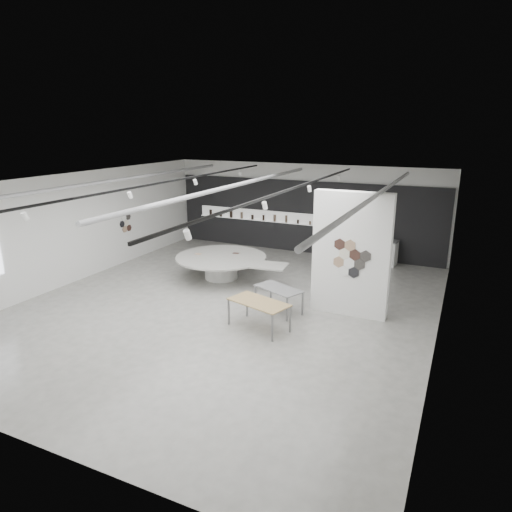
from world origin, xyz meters
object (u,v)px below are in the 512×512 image
at_px(display_island, 223,264).
at_px(sample_table_stone, 279,290).
at_px(sample_table_wood, 259,304).
at_px(kitchen_counter, 375,251).
at_px(partition_column, 351,255).

xyz_separation_m(display_island, sample_table_stone, (2.98, -1.98, 0.13)).
bearing_deg(sample_table_wood, kitchen_counter, 77.69).
xyz_separation_m(partition_column, sample_table_wood, (-1.95, -2.04, -1.08)).
bearing_deg(sample_table_wood, partition_column, 46.22).
distance_m(display_island, sample_table_wood, 4.43).
bearing_deg(kitchen_counter, sample_table_stone, -99.37).
bearing_deg(kitchen_counter, display_island, -131.98).
bearing_deg(sample_table_wood, display_island, 131.66).
relative_size(sample_table_wood, sample_table_stone, 1.14).
bearing_deg(kitchen_counter, sample_table_wood, -97.18).
height_order(display_island, sample_table_stone, display_island).
relative_size(partition_column, sample_table_stone, 2.25).
bearing_deg(partition_column, sample_table_stone, -159.55).
distance_m(partition_column, sample_table_wood, 3.02).
bearing_deg(display_island, sample_table_stone, -39.99).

